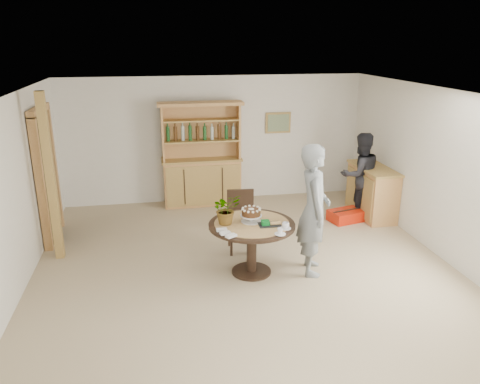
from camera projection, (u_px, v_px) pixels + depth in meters
The scene contains 17 objects.
ground at pixel (249, 279), 6.50m from camera, with size 7.00×7.00×0.00m, color tan.
room_shell at pixel (250, 157), 5.96m from camera, with size 6.04×7.04×2.52m.
doorway at pixel (46, 174), 7.51m from camera, with size 0.13×1.10×2.18m.
pine_post at pixel (51, 179), 6.75m from camera, with size 0.12×0.12×2.50m, color #AC8848.
hutch at pixel (202, 170), 9.25m from camera, with size 1.62×0.54×2.04m.
sideboard at pixel (372, 191), 8.69m from camera, with size 0.54×1.26×0.94m.
dining_table at pixel (252, 233), 6.49m from camera, with size 1.20×1.20×0.76m.
dining_chair at pixel (241, 217), 7.29m from camera, with size 0.45×0.45×0.95m.
birthday_cake at pixel (251, 213), 6.45m from camera, with size 0.30×0.30×0.20m.
flower_vase at pixel (226, 209), 6.36m from camera, with size 0.38×0.33×0.42m, color #3F7233.
gift_tray at pixel (269, 223), 6.35m from camera, with size 0.30×0.20×0.08m.
coffee_cup_a at pixel (285, 226), 6.24m from camera, with size 0.15×0.15×0.09m.
coffee_cup_b at pixel (280, 232), 6.06m from camera, with size 0.15×0.15×0.08m.
napkins at pixel (226, 233), 6.07m from camera, with size 0.24×0.33×0.03m.
teen_boy at pixel (314, 210), 6.44m from camera, with size 0.68×0.44×1.86m, color slate.
adult_person at pixel (360, 175), 8.60m from camera, with size 0.76×0.60×1.57m, color black.
red_suitcase at pixel (346, 216), 8.53m from camera, with size 0.68×0.53×0.21m.
Camera 1 is at (-1.19, -5.67, 3.18)m, focal length 35.00 mm.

